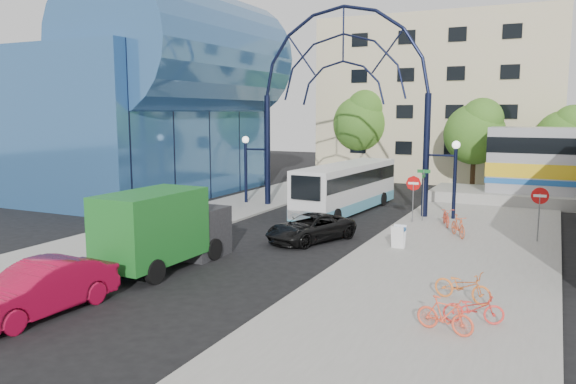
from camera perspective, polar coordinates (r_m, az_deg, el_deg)
The scene contains 22 objects.
ground at distance 21.81m, azimuth -7.57°, elevation -7.83°, with size 120.00×120.00×0.00m, color black.
sidewalk_east at distance 22.59m, azimuth 15.79°, elevation -7.35°, with size 8.00×56.00×0.12m, color gray.
plaza_west at distance 30.23m, azimuth -11.69°, elevation -3.32°, with size 5.00×50.00×0.12m, color gray.
gateway_arch at distance 33.66m, azimuth 5.60°, elevation 12.50°, with size 13.64×0.44×12.10m.
stop_sign at distance 30.53m, azimuth 12.62°, elevation 0.45°, with size 0.80×0.07×2.50m.
do_not_enter_sign at distance 27.80m, azimuth 24.20°, elevation -0.85°, with size 0.76×0.07×2.48m.
street_name_sign at distance 31.01m, azimuth 13.60°, elevation 0.79°, with size 0.70×0.70×2.80m.
sandwich_board at distance 24.79m, azimuth 11.17°, elevation -4.20°, with size 0.55×0.61×0.99m.
transit_hall at distance 42.17m, azimuth -14.11°, elevation 8.88°, with size 16.50×18.00×14.50m.
apartment_block at distance 53.36m, azimuth 15.49°, elevation 8.95°, with size 20.00×12.10×14.00m.
tree_north_a at distance 43.80m, azimuth 18.59°, elevation 5.93°, with size 4.48×4.48×7.00m.
tree_north_b at distance 49.89m, azimuth 7.66°, elevation 7.25°, with size 5.12×5.12×8.00m.
tree_north_c at distance 45.47m, azimuth 26.43°, elevation 5.15°, with size 4.16×4.16×6.50m.
city_bus at distance 33.90m, azimuth 5.99°, elevation 0.51°, with size 3.11×10.61×2.87m.
green_truck at distance 22.13m, azimuth -12.37°, elevation -3.65°, with size 2.47×6.10×3.05m.
black_suv at distance 26.15m, azimuth 2.29°, elevation -3.66°, with size 2.10×4.55×1.27m, color black.
red_sedan at distance 18.35m, azimuth -23.94°, elevation -8.99°, with size 1.68×4.80×1.58m, color maroon.
bike_near_a at distance 30.21m, azimuth 15.79°, elevation -2.43°, with size 0.63×1.80×0.95m, color #EB4A2F.
bike_near_b at distance 27.70m, azimuth 16.90°, elevation -3.32°, with size 0.49×1.73×1.04m, color #DD562C.
bike_far_a at distance 18.51m, azimuth 17.33°, elevation -9.10°, with size 0.65×1.85×0.97m, color orange.
bike_far_b at distance 15.88m, azimuth 15.65°, elevation -11.94°, with size 0.46×1.61×0.97m, color #F24F30.
bike_far_c at distance 16.77m, azimuth 18.33°, elevation -11.14°, with size 0.58×1.66×0.87m, color red.
Camera 1 is at (11.55, -17.51, 5.97)m, focal length 35.00 mm.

